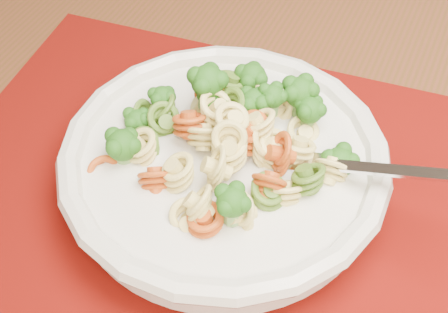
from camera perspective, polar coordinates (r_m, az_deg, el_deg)
The scene contains 5 objects.
dining_table at distance 0.64m, azimuth -1.09°, elevation -5.35°, with size 1.53×1.10×0.72m.
placemat at distance 0.53m, azimuth -0.29°, elevation -4.16°, with size 0.50×0.39×0.00m, color #500703.
pasta_bowl at distance 0.51m, azimuth 0.00°, elevation -0.68°, with size 0.27×0.27×0.05m.
pasta_broccoli_heap at distance 0.50m, azimuth 0.00°, elevation 0.45°, with size 0.23×0.23×0.06m, color #DED16E, non-canonical shape.
fork at distance 0.50m, azimuth 7.58°, elevation -0.55°, with size 0.19×0.02×0.01m, color silver, non-canonical shape.
Camera 1 is at (-0.30, 0.09, 1.14)m, focal length 50.00 mm.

